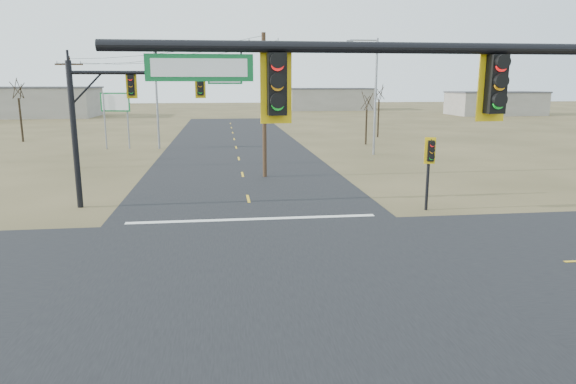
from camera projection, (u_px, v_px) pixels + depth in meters
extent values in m
plane|color=brown|center=(266.00, 276.00, 17.48)|extent=(320.00, 320.00, 0.00)
cube|color=black|center=(266.00, 276.00, 17.47)|extent=(160.00, 14.00, 0.02)
cube|color=black|center=(266.00, 276.00, 17.47)|extent=(14.00, 160.00, 0.02)
cube|color=silver|center=(253.00, 219.00, 24.75)|extent=(12.00, 0.40, 0.01)
cylinder|color=black|center=(420.00, 48.00, 9.00)|extent=(10.94, 0.20, 0.20)
cube|color=#0E662D|center=(199.00, 68.00, 8.59)|extent=(1.80, 0.05, 0.45)
cylinder|color=black|center=(74.00, 136.00, 26.46)|extent=(0.30, 0.30, 7.58)
cylinder|color=black|center=(162.00, 73.00, 26.37)|extent=(9.21, 0.19, 0.19)
cube|color=#0E662D|center=(225.00, 80.00, 26.84)|extent=(1.80, 0.05, 0.45)
cylinder|color=black|center=(428.00, 175.00, 26.30)|extent=(0.16, 0.16, 3.64)
cylinder|color=#402D1B|center=(264.00, 107.00, 35.03)|extent=(0.28, 0.28, 9.76)
cube|color=#402D1B|center=(264.00, 42.00, 34.14)|extent=(2.39, 0.36, 0.12)
cylinder|color=#402D1B|center=(73.00, 113.00, 39.02)|extent=(0.24, 0.24, 8.43)
cube|color=#402D1B|center=(69.00, 64.00, 38.26)|extent=(2.06, 0.33, 0.12)
cylinder|color=gray|center=(105.00, 121.00, 50.81)|extent=(0.15, 0.15, 5.55)
cylinder|color=gray|center=(128.00, 121.00, 51.08)|extent=(0.15, 0.15, 5.55)
cube|color=#0E662D|center=(115.00, 102.00, 50.56)|extent=(2.91, 0.68, 1.85)
cylinder|color=gray|center=(375.00, 98.00, 46.20)|extent=(0.21, 0.21, 10.35)
cylinder|color=gray|center=(364.00, 40.00, 45.01)|extent=(2.48, 0.12, 0.12)
cube|color=gray|center=(350.00, 41.00, 44.88)|extent=(0.58, 0.27, 0.19)
cylinder|color=gray|center=(157.00, 96.00, 50.41)|extent=(0.21, 0.21, 10.44)
cylinder|color=gray|center=(167.00, 43.00, 49.52)|extent=(2.50, 0.13, 0.13)
cube|color=gray|center=(180.00, 44.00, 49.70)|extent=(0.58, 0.28, 0.19)
cylinder|color=black|center=(21.00, 120.00, 57.28)|extent=(0.22, 0.22, 4.84)
cylinder|color=black|center=(366.00, 127.00, 54.88)|extent=(0.19, 0.19, 3.71)
cylinder|color=black|center=(378.00, 118.00, 62.02)|extent=(0.20, 0.20, 4.54)
cube|color=#9F978D|center=(21.00, 103.00, 99.25)|extent=(28.00, 14.00, 5.50)
cube|color=#9F978D|center=(329.00, 99.00, 126.79)|extent=(20.00, 12.00, 5.00)
cube|color=#9F978D|center=(495.00, 104.00, 106.32)|extent=(18.00, 10.00, 4.50)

